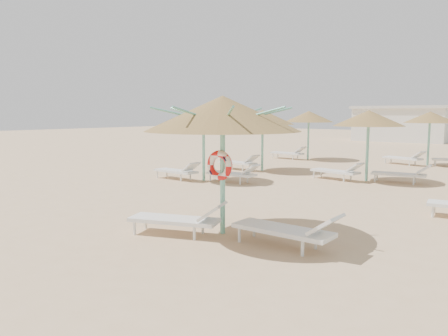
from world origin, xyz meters
The scene contains 6 objects.
ground centered at (0.00, 0.00, 0.00)m, with size 120.00×120.00×0.00m, color tan.
main_palapa centered at (0.03, 0.22, 2.55)m, with size 3.27×3.27×2.93m.
lounger_main_a centered at (-0.60, -0.44, 0.36)m, with size 2.14×1.29×0.75m.
lounger_main_b centered at (1.67, 0.16, 0.37)m, with size 2.14×0.66×0.78m.
palapa_field centered at (2.36, 10.57, 2.28)m, with size 19.71×13.43×2.72m.
service_hut centered at (-6.00, 35.00, 1.64)m, with size 8.40×4.40×3.25m.
Camera 1 is at (5.63, -7.02, 2.56)m, focal length 35.00 mm.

